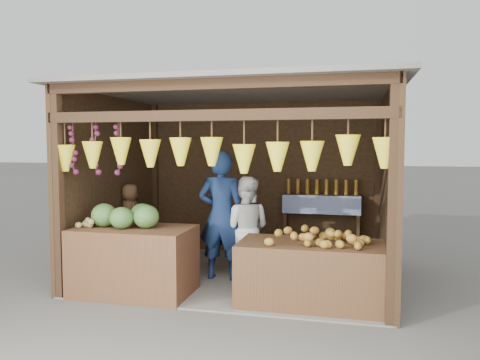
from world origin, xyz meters
name	(u,v)px	position (x,y,z in m)	size (l,w,h in m)	color
ground	(241,276)	(0.00, 0.00, 0.00)	(80.00, 80.00, 0.00)	#514F49
stall_structure	(238,160)	(-0.03, -0.04, 1.67)	(4.30, 3.30, 2.66)	slate
back_shelf	(321,207)	(1.05, 1.28, 0.87)	(1.25, 0.32, 1.32)	#382314
counter_left	(134,261)	(-1.12, -1.09, 0.42)	(1.46, 0.85, 0.85)	#4F2C1A
counter_right	(310,274)	(1.07, -0.98, 0.37)	(1.67, 0.85, 0.74)	#492A18
stool	(131,255)	(-1.84, 0.25, 0.15)	(0.32, 0.32, 0.30)	black
man_standing	(221,216)	(-0.22, -0.24, 0.90)	(0.66, 0.43, 1.80)	#15274E
woman_standing	(246,228)	(0.10, -0.15, 0.72)	(0.70, 0.55, 1.45)	silver
vendor_seated	(130,215)	(-1.84, 0.25, 0.79)	(0.48, 0.31, 0.98)	brown
melon_pile	(130,215)	(-1.16, -1.09, 1.01)	(1.00, 0.50, 0.32)	#195316
tanfruit_pile	(90,221)	(-1.68, -1.15, 0.91)	(0.34, 0.40, 0.13)	tan
mango_pile	(320,234)	(1.18, -1.00, 0.85)	(1.40, 0.64, 0.22)	#B34817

